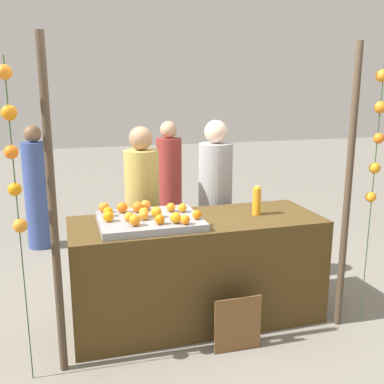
% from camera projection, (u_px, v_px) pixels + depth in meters
% --- Properties ---
extents(ground_plane, '(24.00, 24.00, 0.00)m').
position_uv_depth(ground_plane, '(197.00, 318.00, 3.92)').
color(ground_plane, gray).
extents(stall_counter, '(2.10, 0.78, 0.90)m').
position_uv_depth(stall_counter, '(197.00, 270.00, 3.82)').
color(stall_counter, '#4C3819').
rests_on(stall_counter, ground_plane).
extents(orange_tray, '(0.80, 0.63, 0.06)m').
position_uv_depth(orange_tray, '(150.00, 221.00, 3.57)').
color(orange_tray, gray).
rests_on(orange_tray, stall_counter).
extents(orange_0, '(0.09, 0.09, 0.09)m').
position_uv_depth(orange_0, '(122.00, 207.00, 3.69)').
color(orange_0, orange).
rests_on(orange_0, orange_tray).
extents(orange_1, '(0.08, 0.08, 0.08)m').
position_uv_depth(orange_1, '(108.00, 212.00, 3.58)').
color(orange_1, orange).
rests_on(orange_1, orange_tray).
extents(orange_2, '(0.09, 0.09, 0.09)m').
position_uv_depth(orange_2, '(138.00, 207.00, 3.70)').
color(orange_2, orange).
rests_on(orange_2, orange_tray).
extents(orange_3, '(0.08, 0.08, 0.08)m').
position_uv_depth(orange_3, '(144.00, 212.00, 3.56)').
color(orange_3, orange).
rests_on(orange_3, orange_tray).
extents(orange_4, '(0.07, 0.07, 0.07)m').
position_uv_depth(orange_4, '(129.00, 217.00, 3.44)').
color(orange_4, orange).
rests_on(orange_4, orange_tray).
extents(orange_5, '(0.09, 0.09, 0.09)m').
position_uv_depth(orange_5, '(135.00, 220.00, 3.34)').
color(orange_5, orange).
rests_on(orange_5, orange_tray).
extents(orange_6, '(0.07, 0.07, 0.07)m').
position_uv_depth(orange_6, '(185.00, 220.00, 3.37)').
color(orange_6, orange).
rests_on(orange_6, orange_tray).
extents(orange_7, '(0.08, 0.08, 0.08)m').
position_uv_depth(orange_7, '(108.00, 216.00, 3.44)').
color(orange_7, orange).
rests_on(orange_7, orange_tray).
extents(orange_8, '(0.08, 0.08, 0.08)m').
position_uv_depth(orange_8, '(160.00, 219.00, 3.37)').
color(orange_8, orange).
rests_on(orange_8, orange_tray).
extents(orange_9, '(0.09, 0.09, 0.09)m').
position_uv_depth(orange_9, '(156.00, 212.00, 3.55)').
color(orange_9, orange).
rests_on(orange_9, orange_tray).
extents(orange_10, '(0.09, 0.09, 0.09)m').
position_uv_depth(orange_10, '(146.00, 205.00, 3.76)').
color(orange_10, orange).
rests_on(orange_10, orange_tray).
extents(orange_11, '(0.07, 0.07, 0.07)m').
position_uv_depth(orange_11, '(144.00, 215.00, 3.48)').
color(orange_11, orange).
rests_on(orange_11, orange_tray).
extents(orange_12, '(0.07, 0.07, 0.07)m').
position_uv_depth(orange_12, '(182.00, 208.00, 3.70)').
color(orange_12, orange).
rests_on(orange_12, orange_tray).
extents(orange_13, '(0.08, 0.08, 0.08)m').
position_uv_depth(orange_13, '(171.00, 207.00, 3.71)').
color(orange_13, orange).
rests_on(orange_13, orange_tray).
extents(orange_14, '(0.07, 0.07, 0.07)m').
position_uv_depth(orange_14, '(197.00, 215.00, 3.51)').
color(orange_14, orange).
rests_on(orange_14, orange_tray).
extents(orange_15, '(0.09, 0.09, 0.09)m').
position_uv_depth(orange_15, '(104.00, 207.00, 3.69)').
color(orange_15, orange).
rests_on(orange_15, orange_tray).
extents(orange_16, '(0.09, 0.09, 0.09)m').
position_uv_depth(orange_16, '(176.00, 218.00, 3.40)').
color(orange_16, orange).
rests_on(orange_16, orange_tray).
extents(juice_bottle, '(0.07, 0.07, 0.25)m').
position_uv_depth(juice_bottle, '(257.00, 201.00, 3.83)').
color(juice_bottle, orange).
rests_on(juice_bottle, stall_counter).
extents(chalkboard_sign, '(0.38, 0.03, 0.45)m').
position_uv_depth(chalkboard_sign, '(237.00, 325.00, 3.40)').
color(chalkboard_sign, brown).
rests_on(chalkboard_sign, ground_plane).
extents(vendor_left, '(0.33, 0.33, 1.63)m').
position_uv_depth(vendor_left, '(143.00, 217.00, 4.28)').
color(vendor_left, tan).
rests_on(vendor_left, ground_plane).
extents(vendor_right, '(0.33, 0.33, 1.67)m').
position_uv_depth(vendor_right, '(215.00, 210.00, 4.48)').
color(vendor_right, '#99999E').
rests_on(vendor_right, ground_plane).
extents(crowd_person_0, '(0.32, 0.32, 1.58)m').
position_uv_depth(crowd_person_0, '(169.00, 188.00, 5.65)').
color(crowd_person_0, maroon).
rests_on(crowd_person_0, ground_plane).
extents(crowd_person_1, '(0.31, 0.31, 1.54)m').
position_uv_depth(crowd_person_1, '(37.00, 192.00, 5.53)').
color(crowd_person_1, '#384C8C').
rests_on(crowd_person_1, ground_plane).
extents(canopy_post_left, '(0.06, 0.06, 2.31)m').
position_uv_depth(canopy_post_left, '(53.00, 214.00, 2.95)').
color(canopy_post_left, '#473828').
rests_on(canopy_post_left, ground_plane).
extents(canopy_post_right, '(0.06, 0.06, 2.31)m').
position_uv_depth(canopy_post_right, '(348.00, 192.00, 3.57)').
color(canopy_post_right, '#473828').
rests_on(canopy_post_right, ground_plane).
extents(garland_strand_left, '(0.10, 0.10, 2.16)m').
position_uv_depth(garland_strand_left, '(12.00, 152.00, 2.75)').
color(garland_strand_left, '#2D4C23').
rests_on(garland_strand_left, ground_plane).
extents(garland_strand_right, '(0.10, 0.11, 2.16)m').
position_uv_depth(garland_strand_right, '(377.00, 136.00, 3.49)').
color(garland_strand_right, '#2D4C23').
rests_on(garland_strand_right, ground_plane).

